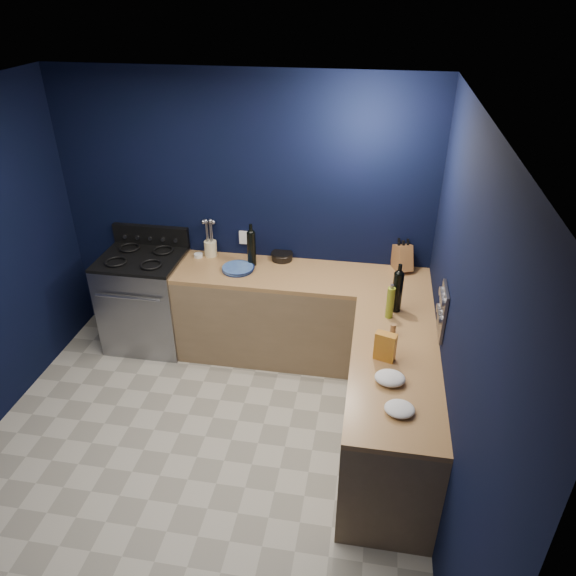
% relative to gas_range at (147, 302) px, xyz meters
% --- Properties ---
extents(floor, '(3.50, 3.50, 0.02)m').
position_rel_gas_range_xyz_m(floor, '(0.93, -1.42, -0.47)').
color(floor, '#B7B1A0').
rests_on(floor, ground).
extents(ceiling, '(3.50, 3.50, 0.02)m').
position_rel_gas_range_xyz_m(ceiling, '(0.93, -1.42, 2.15)').
color(ceiling, silver).
rests_on(ceiling, ground).
extents(wall_back, '(3.50, 0.02, 2.60)m').
position_rel_gas_range_xyz_m(wall_back, '(0.93, 0.34, 0.84)').
color(wall_back, black).
rests_on(wall_back, ground).
extents(wall_right, '(0.02, 3.50, 2.60)m').
position_rel_gas_range_xyz_m(wall_right, '(2.69, -1.42, 0.84)').
color(wall_right, black).
rests_on(wall_right, ground).
extents(wall_front, '(3.50, 0.02, 2.60)m').
position_rel_gas_range_xyz_m(wall_front, '(0.93, -3.18, 0.84)').
color(wall_front, black).
rests_on(wall_front, ground).
extents(cab_back, '(2.30, 0.63, 0.86)m').
position_rel_gas_range_xyz_m(cab_back, '(1.53, 0.02, -0.03)').
color(cab_back, '#866A4A').
rests_on(cab_back, floor).
extents(top_back, '(2.30, 0.63, 0.04)m').
position_rel_gas_range_xyz_m(top_back, '(1.53, 0.02, 0.42)').
color(top_back, brown).
rests_on(top_back, cab_back).
extents(cab_right, '(0.63, 1.67, 0.86)m').
position_rel_gas_range_xyz_m(cab_right, '(2.37, -1.13, -0.03)').
color(cab_right, '#866A4A').
rests_on(cab_right, floor).
extents(top_right, '(0.63, 1.67, 0.04)m').
position_rel_gas_range_xyz_m(top_right, '(2.37, -1.13, 0.42)').
color(top_right, brown).
rests_on(top_right, cab_right).
extents(gas_range, '(0.76, 0.66, 0.92)m').
position_rel_gas_range_xyz_m(gas_range, '(0.00, 0.00, 0.00)').
color(gas_range, gray).
rests_on(gas_range, floor).
extents(oven_door, '(0.59, 0.02, 0.42)m').
position_rel_gas_range_xyz_m(oven_door, '(0.00, -0.32, -0.01)').
color(oven_door, black).
rests_on(oven_door, gas_range).
extents(cooktop, '(0.76, 0.66, 0.03)m').
position_rel_gas_range_xyz_m(cooktop, '(0.00, 0.00, 0.48)').
color(cooktop, black).
rests_on(cooktop, gas_range).
extents(backguard, '(0.76, 0.06, 0.20)m').
position_rel_gas_range_xyz_m(backguard, '(0.00, 0.30, 0.58)').
color(backguard, black).
rests_on(backguard, gas_range).
extents(spice_panel, '(0.02, 0.28, 0.38)m').
position_rel_gas_range_xyz_m(spice_panel, '(2.67, -0.87, 0.72)').
color(spice_panel, gray).
rests_on(spice_panel, wall_right).
extents(wall_outlet, '(0.09, 0.02, 0.13)m').
position_rel_gas_range_xyz_m(wall_outlet, '(0.93, 0.32, 0.62)').
color(wall_outlet, white).
rests_on(wall_outlet, wall_back).
extents(plate_stack, '(0.32, 0.32, 0.04)m').
position_rel_gas_range_xyz_m(plate_stack, '(0.94, -0.01, 0.46)').
color(plate_stack, '#354996').
rests_on(plate_stack, top_back).
extents(ramekin, '(0.09, 0.09, 0.03)m').
position_rel_gas_range_xyz_m(ramekin, '(0.50, 0.19, 0.46)').
color(ramekin, white).
rests_on(ramekin, top_back).
extents(utensil_crock, '(0.13, 0.13, 0.15)m').
position_rel_gas_range_xyz_m(utensil_crock, '(0.62, 0.24, 0.51)').
color(utensil_crock, beige).
rests_on(utensil_crock, top_back).
extents(wine_bottle_back, '(0.10, 0.10, 0.33)m').
position_rel_gas_range_xyz_m(wine_bottle_back, '(1.05, 0.12, 0.60)').
color(wine_bottle_back, black).
rests_on(wine_bottle_back, top_back).
extents(lemon_basket, '(0.25, 0.25, 0.08)m').
position_rel_gas_range_xyz_m(lemon_basket, '(1.31, 0.27, 0.48)').
color(lemon_basket, black).
rests_on(lemon_basket, top_back).
extents(knife_block, '(0.22, 0.31, 0.29)m').
position_rel_gas_range_xyz_m(knife_block, '(2.42, 0.27, 0.56)').
color(knife_block, brown).
rests_on(knife_block, top_back).
extents(wine_bottle_right, '(0.10, 0.10, 0.33)m').
position_rel_gas_range_xyz_m(wine_bottle_right, '(2.36, -0.45, 0.61)').
color(wine_bottle_right, black).
rests_on(wine_bottle_right, top_right).
extents(oil_bottle, '(0.07, 0.07, 0.26)m').
position_rel_gas_range_xyz_m(oil_bottle, '(2.31, -0.57, 0.57)').
color(oil_bottle, olive).
rests_on(oil_bottle, top_right).
extents(spice_jar_near, '(0.05, 0.05, 0.09)m').
position_rel_gas_range_xyz_m(spice_jar_near, '(2.34, -0.81, 0.49)').
color(spice_jar_near, olive).
rests_on(spice_jar_near, top_right).
extents(spice_jar_far, '(0.05, 0.05, 0.09)m').
position_rel_gas_range_xyz_m(spice_jar_far, '(2.28, -0.97, 0.49)').
color(spice_jar_far, olive).
rests_on(spice_jar_far, top_right).
extents(crouton_bag, '(0.16, 0.11, 0.21)m').
position_rel_gas_range_xyz_m(crouton_bag, '(2.28, -1.12, 0.55)').
color(crouton_bag, '#B7332B').
rests_on(crouton_bag, top_right).
extents(towel_front, '(0.21, 0.18, 0.07)m').
position_rel_gas_range_xyz_m(towel_front, '(2.32, -1.37, 0.48)').
color(towel_front, white).
rests_on(towel_front, top_right).
extents(towel_end, '(0.20, 0.18, 0.06)m').
position_rel_gas_range_xyz_m(towel_end, '(2.38, -1.64, 0.47)').
color(towel_end, white).
rests_on(towel_end, top_right).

